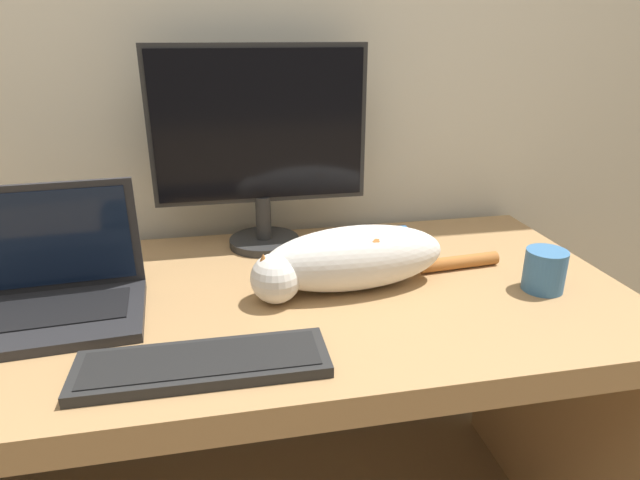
# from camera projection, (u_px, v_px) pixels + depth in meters

# --- Properties ---
(wall_back) EXTENTS (6.40, 0.06, 2.60)m
(wall_back) POSITION_uv_depth(u_px,v_px,m) (207.00, 31.00, 1.36)
(wall_back) COLOR beige
(wall_back) RESTS_ON ground_plane
(desk) EXTENTS (1.76, 0.77, 0.77)m
(desk) POSITION_uv_depth(u_px,v_px,m) (231.00, 355.00, 1.20)
(desk) COLOR #A37A4C
(desk) RESTS_ON ground_plane
(monitor) EXTENTS (0.54, 0.18, 0.51)m
(monitor) POSITION_uv_depth(u_px,v_px,m) (261.00, 141.00, 1.32)
(monitor) COLOR #282828
(monitor) RESTS_ON desk
(laptop) EXTENTS (0.36, 0.27, 0.26)m
(laptop) POSITION_uv_depth(u_px,v_px,m) (53.00, 292.00, 1.05)
(laptop) COLOR #232326
(laptop) RESTS_ON desk
(external_keyboard) EXTENTS (0.42, 0.13, 0.02)m
(external_keyboard) POSITION_uv_depth(u_px,v_px,m) (204.00, 364.00, 0.90)
(external_keyboard) COLOR black
(external_keyboard) RESTS_ON desk
(cat) EXTENTS (0.60, 0.18, 0.14)m
(cat) POSITION_uv_depth(u_px,v_px,m) (350.00, 258.00, 1.16)
(cat) COLOR silver
(cat) RESTS_ON desk
(coffee_mug) EXTENTS (0.09, 0.09, 0.09)m
(coffee_mug) POSITION_uv_depth(u_px,v_px,m) (545.00, 270.00, 1.16)
(coffee_mug) COLOR teal
(coffee_mug) RESTS_ON desk
(small_toy) EXTENTS (0.04, 0.04, 0.04)m
(small_toy) POSITION_uv_depth(u_px,v_px,m) (401.00, 236.00, 1.43)
(small_toy) COLOR #2D6BB7
(small_toy) RESTS_ON desk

